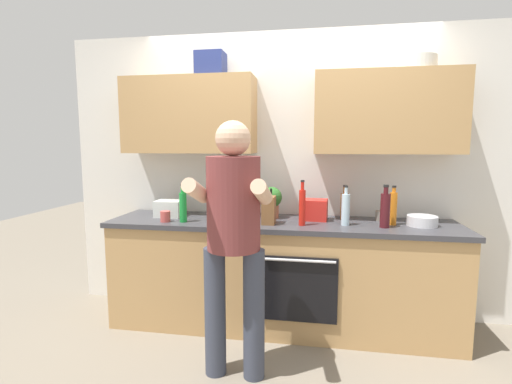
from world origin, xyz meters
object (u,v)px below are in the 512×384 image
bottle_wine (385,209)px  grocery_bag_crisps (314,210)px  knife_block (269,210)px  bottle_juice (393,208)px  potted_herb (271,201)px  bottle_soda (183,206)px  cup_tea (247,214)px  bottle_syrup (345,206)px  cup_stoneware (380,216)px  bottle_hotsauce (302,206)px  bottle_oil (216,204)px  bottle_soy (246,214)px  cup_ceramic (165,216)px  mixing_bowl (422,221)px  grocery_bag_produce (170,208)px  person_standing (234,230)px  bottle_water (346,209)px

bottle_wine → grocery_bag_crisps: (-0.53, 0.20, -0.05)m
bottle_wine → knife_block: bottle_wine is taller
bottle_juice → potted_herb: 0.98m
bottle_soda → knife_block: 0.70m
bottle_juice → cup_tea: bottle_juice is taller
bottle_syrup → grocery_bag_crisps: (-0.25, -0.05, -0.03)m
cup_stoneware → potted_herb: size_ratio=0.31×
bottle_hotsauce → cup_stoneware: (0.63, 0.29, -0.11)m
bottle_soda → bottle_oil: (0.23, 0.16, -0.01)m
bottle_soy → cup_stoneware: bottle_soy is taller
cup_ceramic → potted_herb: (0.83, 0.30, 0.11)m
bottle_oil → grocery_bag_crisps: (0.82, 0.10, -0.04)m
bottle_syrup → grocery_bag_crisps: 0.26m
bottle_soy → knife_block: (0.18, 0.03, 0.03)m
knife_block → grocery_bag_crisps: knife_block is taller
bottle_soda → mixing_bowl: (1.87, 0.17, -0.09)m
bottle_syrup → bottle_wine: 0.38m
potted_herb → grocery_bag_crisps: potted_herb is taller
grocery_bag_produce → grocery_bag_crisps: 1.25m
cup_tea → knife_block: 0.24m
cup_tea → cup_stoneware: size_ratio=1.15×
person_standing → bottle_juice: (1.10, 0.74, 0.05)m
bottle_water → cup_tea: 0.80m
bottle_soy → cup_ceramic: bearing=-177.6°
bottle_juice → mixing_bowl: (0.22, 0.00, -0.10)m
cup_ceramic → mixing_bowl: size_ratio=0.38×
potted_herb → person_standing: bearing=-98.8°
grocery_bag_crisps → bottle_syrup: bearing=12.4°
potted_herb → grocery_bag_produce: size_ratio=1.20×
bottle_water → cup_ceramic: bottle_water is taller
bottle_hotsauce → mixing_bowl: (0.92, 0.14, -0.11)m
person_standing → bottle_wine: size_ratio=5.13×
bottle_hotsauce → bottle_oil: size_ratio=1.22×
bottle_soda → person_standing: bearing=-46.3°
bottle_juice → cup_stoneware: bottle_juice is taller
bottle_wine → bottle_water: size_ratio=1.06×
bottle_soda → knife_block: (0.69, 0.04, -0.02)m
bottle_juice → cup_tea: size_ratio=3.28×
bottle_soda → bottle_wine: bottle_wine is taller
bottle_water → knife_block: (-0.59, -0.05, -0.02)m
bottle_soda → grocery_bag_produce: bottle_soda is taller
bottle_soy → bottle_wine: size_ratio=0.63×
person_standing → bottle_soda: size_ratio=5.43×
bottle_oil → cup_stoneware: 1.37m
cup_tea → grocery_bag_produce: grocery_bag_produce is taller
cup_tea → bottle_soda: bearing=-161.4°
bottle_syrup → cup_ceramic: (-1.44, -0.33, -0.07)m
bottle_syrup → person_standing: bearing=-129.7°
knife_block → potted_herb: 0.24m
knife_block → person_standing: bearing=-102.8°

